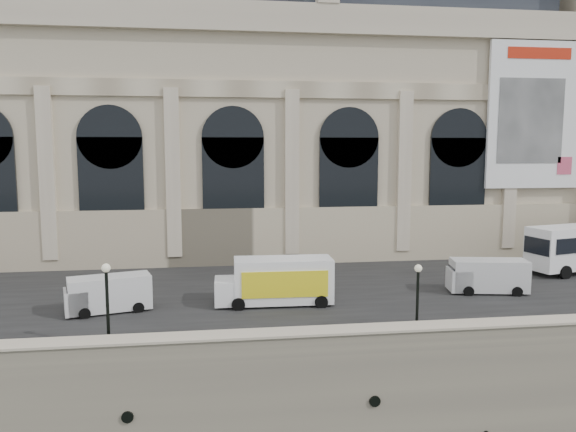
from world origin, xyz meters
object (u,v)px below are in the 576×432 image
van_c (484,276)px  van_b (104,294)px  box_truck (277,282)px  lamp_left (108,307)px  lamp_right (417,302)px

van_c → van_b: bearing=-177.3°
van_c → box_truck: (-14.75, -0.90, 0.32)m
box_truck → lamp_left: (-9.40, -6.77, 0.66)m
van_b → box_truck: 10.75m
van_b → van_c: van_c is taller
box_truck → van_b: bearing=-178.3°
van_c → lamp_right: size_ratio=1.39×
lamp_right → van_c: bearing=45.8°
van_b → lamp_left: (1.34, -6.46, 1.04)m
lamp_left → lamp_right: bearing=-2.1°
box_truck → lamp_left: 11.61m
van_b → lamp_left: 6.67m
box_truck → lamp_right: lamp_right is taller
van_c → box_truck: size_ratio=0.73×
lamp_right → lamp_left: bearing=177.9°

